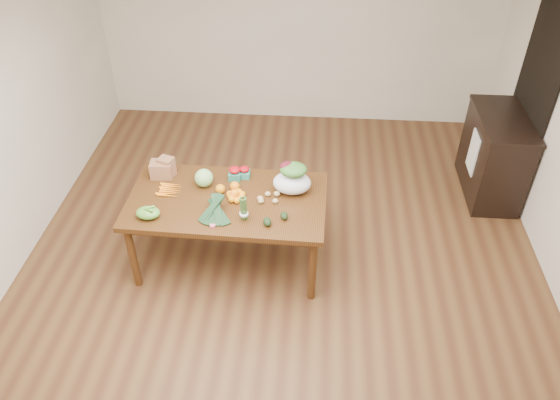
# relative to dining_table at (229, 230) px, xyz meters

# --- Properties ---
(floor) EXTENTS (6.00, 6.00, 0.00)m
(floor) POSITION_rel_dining_table_xyz_m (0.50, -0.16, -0.38)
(floor) COLOR brown
(floor) RESTS_ON ground
(room_walls) EXTENTS (5.02, 6.02, 2.70)m
(room_walls) POSITION_rel_dining_table_xyz_m (0.50, -0.16, 0.97)
(room_walls) COLOR white
(room_walls) RESTS_ON floor
(dining_table) EXTENTS (1.79, 1.03, 0.75)m
(dining_table) POSITION_rel_dining_table_xyz_m (0.00, 0.00, 0.00)
(dining_table) COLOR #522E13
(dining_table) RESTS_ON floor
(doorway_dark) EXTENTS (0.02, 1.00, 2.10)m
(doorway_dark) POSITION_rel_dining_table_xyz_m (2.98, 1.44, 0.68)
(doorway_dark) COLOR black
(doorway_dark) RESTS_ON floor
(cabinet) EXTENTS (0.52, 1.02, 0.94)m
(cabinet) POSITION_rel_dining_table_xyz_m (2.72, 1.32, 0.10)
(cabinet) COLOR black
(cabinet) RESTS_ON floor
(dish_towel) EXTENTS (0.02, 0.28, 0.45)m
(dish_towel) POSITION_rel_dining_table_xyz_m (2.46, 1.24, 0.18)
(dish_towel) COLOR white
(dish_towel) RESTS_ON cabinet
(paper_bag) EXTENTS (0.27, 0.23, 0.19)m
(paper_bag) POSITION_rel_dining_table_xyz_m (-0.66, 0.30, 0.47)
(paper_bag) COLOR #8E633F
(paper_bag) RESTS_ON dining_table
(cabbage) EXTENTS (0.17, 0.17, 0.17)m
(cabbage) POSITION_rel_dining_table_xyz_m (-0.24, 0.19, 0.46)
(cabbage) COLOR #9FDC7F
(cabbage) RESTS_ON dining_table
(strawberry_basket_a) EXTENTS (0.11, 0.11, 0.10)m
(strawberry_basket_a) POSITION_rel_dining_table_xyz_m (0.03, 0.31, 0.43)
(strawberry_basket_a) COLOR red
(strawberry_basket_a) RESTS_ON dining_table
(strawberry_basket_b) EXTENTS (0.10, 0.10, 0.09)m
(strawberry_basket_b) POSITION_rel_dining_table_xyz_m (0.12, 0.35, 0.42)
(strawberry_basket_b) COLOR #B50C18
(strawberry_basket_b) RESTS_ON dining_table
(orange_a) EXTENTS (0.09, 0.09, 0.09)m
(orange_a) POSITION_rel_dining_table_xyz_m (-0.07, 0.09, 0.42)
(orange_a) COLOR orange
(orange_a) RESTS_ON dining_table
(orange_b) EXTENTS (0.09, 0.09, 0.09)m
(orange_b) POSITION_rel_dining_table_xyz_m (0.05, 0.14, 0.42)
(orange_b) COLOR orange
(orange_b) RESTS_ON dining_table
(orange_c) EXTENTS (0.09, 0.09, 0.09)m
(orange_c) POSITION_rel_dining_table_xyz_m (0.06, 0.02, 0.42)
(orange_c) COLOR orange
(orange_c) RESTS_ON dining_table
(mandarin_cluster) EXTENTS (0.18, 0.18, 0.10)m
(mandarin_cluster) POSITION_rel_dining_table_xyz_m (0.07, 0.01, 0.42)
(mandarin_cluster) COLOR #FAA80F
(mandarin_cluster) RESTS_ON dining_table
(carrots) EXTENTS (0.23, 0.22, 0.03)m
(carrots) POSITION_rel_dining_table_xyz_m (-0.53, 0.07, 0.39)
(carrots) COLOR orange
(carrots) RESTS_ON dining_table
(snap_pea_bag) EXTENTS (0.21, 0.16, 0.09)m
(snap_pea_bag) POSITION_rel_dining_table_xyz_m (-0.63, -0.30, 0.42)
(snap_pea_bag) COLOR #66A136
(snap_pea_bag) RESTS_ON dining_table
(kale_bunch) EXTENTS (0.33, 0.41, 0.16)m
(kale_bunch) POSITION_rel_dining_table_xyz_m (-0.06, -0.28, 0.45)
(kale_bunch) COLOR black
(kale_bunch) RESTS_ON dining_table
(asparagus_bundle) EXTENTS (0.08, 0.12, 0.26)m
(asparagus_bundle) POSITION_rel_dining_table_xyz_m (0.19, -0.27, 0.50)
(asparagus_bundle) COLOR #4D853D
(asparagus_bundle) RESTS_ON dining_table
(potato_a) EXTENTS (0.06, 0.05, 0.05)m
(potato_a) POSITION_rel_dining_table_xyz_m (0.30, 0.00, 0.40)
(potato_a) COLOR tan
(potato_a) RESTS_ON dining_table
(potato_b) EXTENTS (0.06, 0.05, 0.05)m
(potato_b) POSITION_rel_dining_table_xyz_m (0.31, -0.04, 0.40)
(potato_b) COLOR tan
(potato_b) RESTS_ON dining_table
(potato_c) EXTENTS (0.06, 0.05, 0.05)m
(potato_c) POSITION_rel_dining_table_xyz_m (0.44, 0.08, 0.40)
(potato_c) COLOR tan
(potato_c) RESTS_ON dining_table
(potato_d) EXTENTS (0.05, 0.05, 0.05)m
(potato_d) POSITION_rel_dining_table_xyz_m (0.36, 0.07, 0.40)
(potato_d) COLOR tan
(potato_d) RESTS_ON dining_table
(potato_e) EXTENTS (0.05, 0.05, 0.05)m
(potato_e) POSITION_rel_dining_table_xyz_m (0.44, -0.02, 0.40)
(potato_e) COLOR tan
(potato_e) RESTS_ON dining_table
(avocado_a) EXTENTS (0.09, 0.11, 0.07)m
(avocado_a) POSITION_rel_dining_table_xyz_m (0.39, -0.32, 0.41)
(avocado_a) COLOR black
(avocado_a) RESTS_ON dining_table
(avocado_b) EXTENTS (0.09, 0.11, 0.06)m
(avocado_b) POSITION_rel_dining_table_xyz_m (0.53, -0.23, 0.41)
(avocado_b) COLOR black
(avocado_b) RESTS_ON dining_table
(salad_bag) EXTENTS (0.35, 0.27, 0.27)m
(salad_bag) POSITION_rel_dining_table_xyz_m (0.57, 0.16, 0.51)
(salad_bag) COLOR silver
(salad_bag) RESTS_ON dining_table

